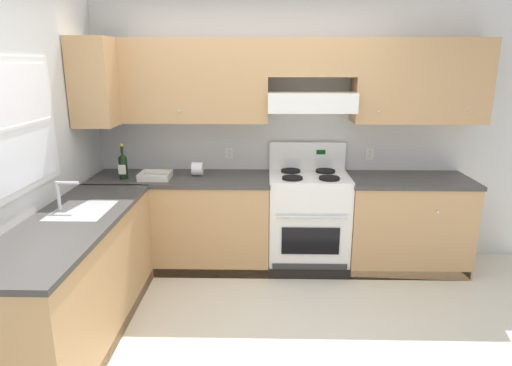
% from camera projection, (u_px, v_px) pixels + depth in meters
% --- Properties ---
extents(ground_plane, '(7.04, 7.04, 0.00)m').
position_uv_depth(ground_plane, '(249.00, 339.00, 3.27)').
color(ground_plane, beige).
extents(wall_back, '(4.68, 0.57, 2.55)m').
position_uv_depth(wall_back, '(296.00, 114.00, 4.35)').
color(wall_back, silver).
rests_on(wall_back, ground_plane).
extents(wall_left, '(0.47, 4.00, 2.55)m').
position_uv_depth(wall_left, '(27.00, 153.00, 3.17)').
color(wall_left, silver).
rests_on(wall_left, ground_plane).
extents(counter_back_run, '(3.60, 0.65, 0.91)m').
position_uv_depth(counter_back_run, '(272.00, 223.00, 4.34)').
color(counter_back_run, tan).
rests_on(counter_back_run, ground_plane).
extents(counter_left_run, '(0.63, 1.91, 1.13)m').
position_uv_depth(counter_left_run, '(76.00, 280.00, 3.17)').
color(counter_left_run, tan).
rests_on(counter_left_run, ground_plane).
extents(stove, '(0.76, 0.62, 1.20)m').
position_uv_depth(stove, '(308.00, 220.00, 4.34)').
color(stove, white).
rests_on(stove, ground_plane).
extents(wine_bottle, '(0.08, 0.08, 0.33)m').
position_uv_depth(wine_bottle, '(123.00, 165.00, 4.14)').
color(wine_bottle, black).
rests_on(wine_bottle, counter_back_run).
extents(bowl, '(0.29, 0.25, 0.06)m').
position_uv_depth(bowl, '(155.00, 177.00, 4.16)').
color(bowl, beige).
rests_on(bowl, counter_back_run).
extents(paper_towel_roll, '(0.11, 0.13, 0.13)m').
position_uv_depth(paper_towel_roll, '(197.00, 169.00, 4.28)').
color(paper_towel_roll, white).
rests_on(paper_towel_roll, counter_back_run).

